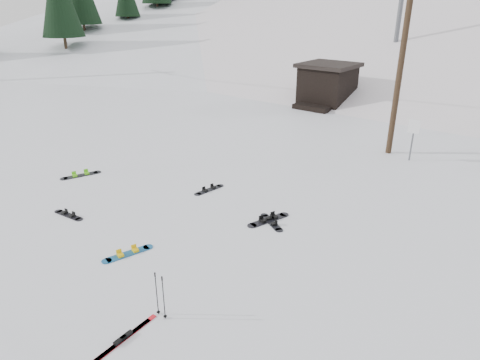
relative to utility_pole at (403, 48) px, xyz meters
The scene contains 15 objects.
ground 14.90m from the utility_pole, 98.13° to the right, with size 200.00×200.00×0.00m, color white.
ski_slope 44.31m from the utility_pole, 92.79° to the left, with size 60.00×75.00×45.00m, color white.
ridge_left 53.35m from the utility_pole, 138.18° to the left, with size 34.00×85.00×38.00m, color white.
treeline_left 44.65m from the utility_pole, 144.16° to the left, with size 20.00×64.00×10.00m, color black, non-canonical shape.
utility_pole is the anchor object (origin of this frame).
trail_sign 3.60m from the utility_pole, 21.04° to the right, with size 0.50×0.09×1.85m.
lift_hut 10.40m from the utility_pole, 135.24° to the left, with size 3.40×4.10×2.75m.
hero_snowboard 14.04m from the utility_pole, 100.75° to the right, with size 0.60×1.45×0.10m.
hero_skis 15.83m from the utility_pole, 89.54° to the right, with size 0.22×1.82×0.09m.
ski_poles 14.72m from the utility_pole, 89.20° to the right, with size 0.31×0.08×1.12m.
board_scatter_a 14.82m from the utility_pole, 114.77° to the right, with size 1.31×0.36×0.09m.
board_scatter_b 10.24m from the utility_pole, 113.58° to the right, with size 0.39×1.36×0.10m.
board_scatter_c 14.44m from the utility_pole, 129.39° to the right, with size 0.73×1.55×0.11m.
board_scatter_d 10.13m from the utility_pole, 92.37° to the right, with size 1.19×0.77×0.09m.
board_scatter_f 10.07m from the utility_pole, 93.46° to the right, with size 0.68×1.56×0.11m.
Camera 1 is at (8.37, -5.02, 6.59)m, focal length 32.00 mm.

